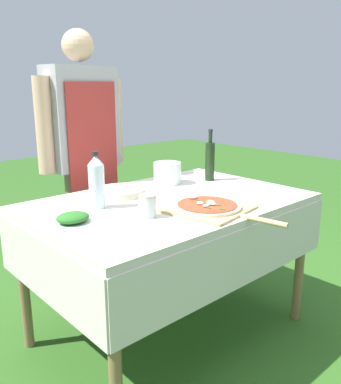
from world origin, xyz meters
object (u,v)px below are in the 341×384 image
object	(u,v)px
water_bottle	(97,181)
mixing_tub	(167,173)
prep_table	(170,216)
pizza_on_peel	(209,207)
herb_container	(73,219)
sauce_jar	(148,207)
person_cook	(83,144)
plate_stack	(121,192)
oil_bottle	(210,160)

from	to	relation	value
water_bottle	mixing_tub	world-z (taller)	water_bottle
prep_table	pizza_on_peel	xyz separation A→B (m)	(0.02, -0.26, 0.10)
herb_container	sauce_jar	distance (m)	0.33
herb_container	sauce_jar	world-z (taller)	sauce_jar
prep_table	herb_container	distance (m)	0.57
person_cook	plate_stack	world-z (taller)	person_cook
person_cook	herb_container	distance (m)	0.93
water_bottle	sauce_jar	xyz separation A→B (m)	(0.09, -0.27, -0.08)
herb_container	plate_stack	distance (m)	0.50
water_bottle	mixing_tub	bearing A→B (deg)	14.08
herb_container	oil_bottle	bearing A→B (deg)	9.16
pizza_on_peel	oil_bottle	world-z (taller)	oil_bottle
prep_table	sauce_jar	world-z (taller)	sauce_jar
herb_container	prep_table	bearing A→B (deg)	0.46
mixing_tub	sauce_jar	bearing A→B (deg)	-139.63
oil_bottle	herb_container	bearing A→B (deg)	-170.84
oil_bottle	mixing_tub	size ratio (longest dim) A/B	1.93
pizza_on_peel	oil_bottle	bearing A→B (deg)	32.46
person_cook	herb_container	world-z (taller)	person_cook
person_cook	mixing_tub	world-z (taller)	person_cook
pizza_on_peel	herb_container	size ratio (longest dim) A/B	3.38
person_cook	water_bottle	distance (m)	0.70
person_cook	oil_bottle	bearing A→B (deg)	126.08
pizza_on_peel	water_bottle	size ratio (longest dim) A/B	2.19
plate_stack	mixing_tub	bearing A→B (deg)	4.32
herb_container	sauce_jar	size ratio (longest dim) A/B	1.72
pizza_on_peel	water_bottle	bearing A→B (deg)	123.64
prep_table	sauce_jar	size ratio (longest dim) A/B	13.71
person_cook	water_bottle	world-z (taller)	person_cook
person_cook	sauce_jar	bearing A→B (deg)	70.89
person_cook	plate_stack	xyz separation A→B (m)	(-0.08, -0.51, -0.20)
pizza_on_peel	water_bottle	xyz separation A→B (m)	(-0.37, 0.39, 0.12)
person_cook	sauce_jar	world-z (taller)	person_cook
prep_table	oil_bottle	world-z (taller)	oil_bottle
person_cook	sauce_jar	xyz separation A→B (m)	(-0.22, -0.90, -0.17)
mixing_tub	person_cook	bearing A→B (deg)	120.08
person_cook	oil_bottle	xyz separation A→B (m)	(0.53, -0.59, -0.09)
pizza_on_peel	sauce_jar	xyz separation A→B (m)	(-0.28, 0.11, 0.03)
plate_stack	sauce_jar	size ratio (longest dim) A/B	2.59
prep_table	herb_container	world-z (taller)	herb_container
person_cook	water_bottle	bearing A→B (deg)	58.46
prep_table	plate_stack	distance (m)	0.30
pizza_on_peel	oil_bottle	xyz separation A→B (m)	(0.47, 0.42, 0.11)
prep_table	water_bottle	xyz separation A→B (m)	(-0.35, 0.13, 0.22)
person_cook	pizza_on_peel	world-z (taller)	person_cook
plate_stack	person_cook	bearing A→B (deg)	80.95
oil_bottle	person_cook	bearing A→B (deg)	131.65
herb_container	plate_stack	world-z (taller)	herb_container
prep_table	mixing_tub	world-z (taller)	mixing_tub
mixing_tub	plate_stack	xyz separation A→B (m)	(-0.36, -0.03, -0.05)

